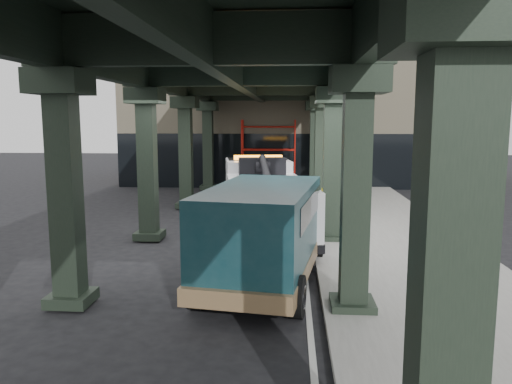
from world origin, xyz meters
The scene contains 8 objects.
ground centered at (0.00, 0.00, 0.00)m, with size 90.00×90.00×0.00m, color black.
sidewalk centered at (4.50, 2.00, 0.07)m, with size 5.00×40.00×0.15m, color gray.
lane_stripe centered at (1.70, 2.00, 0.01)m, with size 0.12×38.00×0.01m, color silver.
viaduct centered at (-0.40, 2.00, 5.46)m, with size 7.40×32.00×6.40m.
building centered at (2.00, 20.00, 4.00)m, with size 22.00×10.00×8.00m, color #C6B793.
scaffolding centered at (0.00, 14.64, 2.11)m, with size 3.08×0.88×4.00m.
tow_truck centered at (0.34, 3.02, 1.37)m, with size 3.61×8.78×2.80m.
towed_van centered at (0.69, -2.21, 1.32)m, with size 3.20×6.34×2.46m.
Camera 1 is at (1.31, -14.00, 3.99)m, focal length 35.00 mm.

